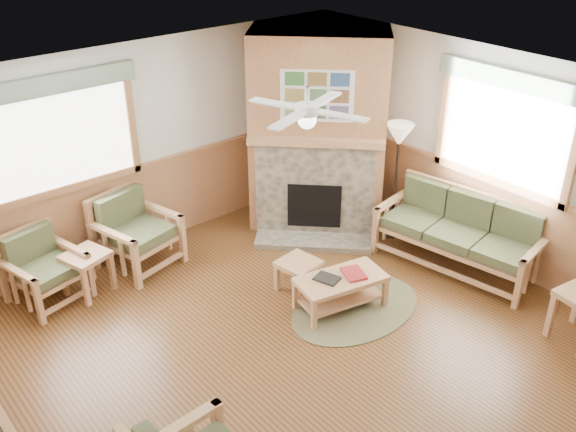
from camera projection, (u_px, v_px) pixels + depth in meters
floor at (301, 347)px, 6.79m from camera, size 6.00×6.00×0.01m
ceiling at (304, 101)px, 5.52m from camera, size 6.00×6.00×0.01m
wall_back at (149, 146)px, 8.19m from camera, size 6.00×0.02×2.70m
wall_right at (488, 158)px, 7.85m from camera, size 0.02×6.00×2.70m
wainscot at (302, 305)px, 6.53m from camera, size 6.00×6.00×1.10m
fireplace at (318, 130)px, 8.70m from camera, size 3.11×3.11×2.70m
window_back at (50, 71)px, 6.98m from camera, size 1.90×0.16×1.50m
window_right at (516, 67)px, 7.13m from camera, size 0.16×1.90×1.50m
ceiling_fan at (307, 91)px, 5.91m from camera, size 1.59×1.59×0.36m
sofa at (458, 234)px, 7.99m from camera, size 2.12×1.15×0.92m
armchair_back_left at (45, 269)px, 7.36m from camera, size 0.90×0.90×0.84m
armchair_back_right at (137, 232)px, 8.00m from camera, size 1.03×1.03×0.95m
coffee_table at (340, 292)px, 7.33m from camera, size 1.10×0.71×0.41m
end_table_chairs at (88, 273)px, 7.56m from camera, size 0.58×0.57×0.53m
footstool at (298, 275)px, 7.66m from camera, size 0.50×0.50×0.38m
braided_rug at (355, 308)px, 7.38m from camera, size 1.74×1.74×0.01m
floor_lamp_right at (395, 181)px, 8.54m from camera, size 0.45×0.45×1.62m
book_red at (354, 272)px, 7.27m from camera, size 0.31×0.36×0.03m
book_dark at (327, 278)px, 7.18m from camera, size 0.27×0.32×0.03m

